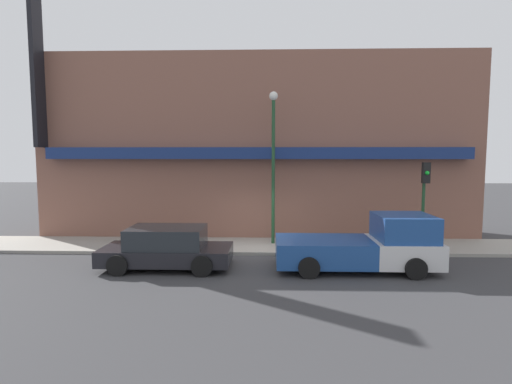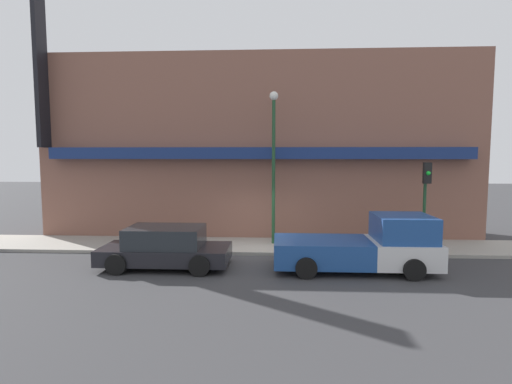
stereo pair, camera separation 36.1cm
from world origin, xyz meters
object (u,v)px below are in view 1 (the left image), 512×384
Objects in this scene: parked_car at (167,248)px; traffic_light at (425,190)px; street_lamp at (273,151)px; fire_hydrant at (162,241)px; pickup_truck at (367,246)px.

parked_car is 1.27× the size of traffic_light.
parked_car is 0.69× the size of street_lamp.
parked_car is 2.23m from fire_hydrant.
traffic_light is at bearing 1.89° from fire_hydrant.
pickup_truck is 7.70m from fire_hydrant.
traffic_light is (2.78, 2.44, 1.67)m from pickup_truck.
traffic_light is (9.46, 2.44, 1.79)m from parked_car.
pickup_truck is 5.53m from street_lamp.
pickup_truck is at bearing 1.28° from parked_car.
pickup_truck is 6.68m from parked_car.
parked_car is at bearing -137.27° from street_lamp.
parked_car is at bearing -71.08° from fire_hydrant.
fire_hydrant is (-7.40, 2.10, -0.33)m from pickup_truck.
fire_hydrant is at bearing -178.11° from traffic_light.
fire_hydrant is 10.38m from traffic_light.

